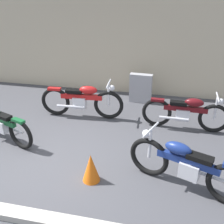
{
  "coord_description": "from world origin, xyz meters",
  "views": [
    {
      "loc": [
        2.32,
        -4.08,
        3.34
      ],
      "look_at": [
        1.09,
        1.45,
        0.55
      ],
      "focal_mm": 43.97,
      "sensor_mm": 36.0,
      "label": 1
    }
  ],
  "objects_px": {
    "stone_marker": "(141,88)",
    "motorcycle_maroon": "(186,112)",
    "motorcycle_blue": "(186,166)",
    "motorcycle_green": "(0,123)",
    "motorcycle_red": "(82,100)",
    "traffic_cone": "(91,168)"
  },
  "relations": [
    {
      "from": "stone_marker",
      "to": "motorcycle_green",
      "type": "height_order",
      "value": "motorcycle_green"
    },
    {
      "from": "traffic_cone",
      "to": "motorcycle_red",
      "type": "bearing_deg",
      "value": 111.34
    },
    {
      "from": "motorcycle_red",
      "to": "motorcycle_blue",
      "type": "xyz_separation_m",
      "value": [
        2.58,
        -2.24,
        -0.0
      ]
    },
    {
      "from": "stone_marker",
      "to": "traffic_cone",
      "type": "xyz_separation_m",
      "value": [
        -0.42,
        -3.7,
        -0.15
      ]
    },
    {
      "from": "motorcycle_green",
      "to": "motorcycle_red",
      "type": "bearing_deg",
      "value": -113.98
    },
    {
      "from": "stone_marker",
      "to": "motorcycle_blue",
      "type": "distance_m",
      "value": 3.74
    },
    {
      "from": "stone_marker",
      "to": "motorcycle_blue",
      "type": "relative_size",
      "value": 0.41
    },
    {
      "from": "traffic_cone",
      "to": "motorcycle_red",
      "type": "height_order",
      "value": "motorcycle_red"
    },
    {
      "from": "motorcycle_blue",
      "to": "motorcycle_maroon",
      "type": "distance_m",
      "value": 2.15
    },
    {
      "from": "traffic_cone",
      "to": "motorcycle_red",
      "type": "xyz_separation_m",
      "value": [
        -0.94,
        2.41,
        0.2
      ]
    },
    {
      "from": "motorcycle_green",
      "to": "motorcycle_blue",
      "type": "bearing_deg",
      "value": -170.67
    },
    {
      "from": "motorcycle_blue",
      "to": "motorcycle_maroon",
      "type": "relative_size",
      "value": 1.01
    },
    {
      "from": "motorcycle_green",
      "to": "motorcycle_maroon",
      "type": "height_order",
      "value": "motorcycle_maroon"
    },
    {
      "from": "stone_marker",
      "to": "motorcycle_maroon",
      "type": "height_order",
      "value": "motorcycle_maroon"
    },
    {
      "from": "motorcycle_maroon",
      "to": "motorcycle_blue",
      "type": "bearing_deg",
      "value": -89.81
    },
    {
      "from": "motorcycle_maroon",
      "to": "motorcycle_red",
      "type": "bearing_deg",
      "value": 179.22
    },
    {
      "from": "motorcycle_green",
      "to": "motorcycle_maroon",
      "type": "xyz_separation_m",
      "value": [
        4.05,
        1.41,
        0.02
      ]
    },
    {
      "from": "motorcycle_red",
      "to": "motorcycle_maroon",
      "type": "height_order",
      "value": "motorcycle_red"
    },
    {
      "from": "motorcycle_green",
      "to": "motorcycle_red",
      "type": "distance_m",
      "value": 2.08
    },
    {
      "from": "motorcycle_maroon",
      "to": "traffic_cone",
      "type": "bearing_deg",
      "value": -124.68
    },
    {
      "from": "traffic_cone",
      "to": "motorcycle_green",
      "type": "relative_size",
      "value": 0.29
    },
    {
      "from": "motorcycle_red",
      "to": "motorcycle_blue",
      "type": "relative_size",
      "value": 1.06
    }
  ]
}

